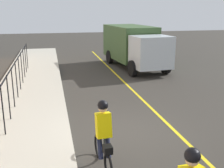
% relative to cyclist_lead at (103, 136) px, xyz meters
% --- Properties ---
extents(ground_plane, '(80.00, 80.00, 0.00)m').
position_rel_cyclist_lead_xyz_m(ground_plane, '(1.96, -1.14, -0.91)').
color(ground_plane, '#35322C').
extents(lane_line_centre, '(36.00, 0.12, 0.01)m').
position_rel_cyclist_lead_xyz_m(lane_line_centre, '(1.96, -2.74, -0.91)').
color(lane_line_centre, yellow).
rests_on(lane_line_centre, ground).
extents(sidewalk, '(40.00, 3.20, 0.15)m').
position_rel_cyclist_lead_xyz_m(sidewalk, '(1.96, 2.26, -0.84)').
color(sidewalk, '#B8B1A0').
rests_on(sidewalk, ground).
extents(iron_fence, '(19.23, 0.04, 1.60)m').
position_rel_cyclist_lead_xyz_m(iron_fence, '(2.96, 2.66, 0.36)').
color(iron_fence, black).
rests_on(iron_fence, sidewalk).
extents(cyclist_lead, '(1.71, 0.38, 1.83)m').
position_rel_cyclist_lead_xyz_m(cyclist_lead, '(0.00, 0.00, 0.00)').
color(cyclist_lead, black).
rests_on(cyclist_lead, ground).
extents(box_truck_background, '(6.92, 3.12, 2.78)m').
position_rel_cyclist_lead_xyz_m(box_truck_background, '(12.08, -4.43, 0.64)').
color(box_truck_background, '#3A572D').
rests_on(box_truck_background, ground).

